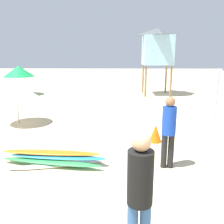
% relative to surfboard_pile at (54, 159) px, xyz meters
% --- Properties ---
extents(surfboard_pile, '(2.65, 0.78, 0.32)m').
position_rel_surfboard_pile_xyz_m(surfboard_pile, '(0.00, 0.00, 0.00)').
color(surfboard_pile, white).
rests_on(surfboard_pile, ground).
extents(lifeguard_near_left, '(0.32, 0.32, 1.80)m').
position_rel_surfboard_pile_xyz_m(lifeguard_near_left, '(1.81, -2.81, 0.87)').
color(lifeguard_near_left, '#33598C').
rests_on(lifeguard_near_left, ground).
extents(lifeguard_near_right, '(0.32, 0.32, 1.72)m').
position_rel_surfboard_pile_xyz_m(lifeguard_near_right, '(2.74, -0.07, 0.82)').
color(lifeguard_near_right, black).
rests_on(lifeguard_near_right, ground).
extents(lifeguard_tower, '(1.98, 1.98, 4.18)m').
position_rel_surfboard_pile_xyz_m(lifeguard_tower, '(4.12, 10.43, 2.90)').
color(lifeguard_tower, olive).
rests_on(lifeguard_tower, ground).
extents(beach_umbrella_left, '(1.62, 1.62, 1.61)m').
position_rel_surfboard_pile_xyz_m(beach_umbrella_left, '(-2.23, 3.51, 1.15)').
color(beach_umbrella_left, beige).
rests_on(beach_umbrella_left, ground).
extents(beach_umbrella_mid, '(1.95, 1.95, 1.88)m').
position_rel_surfboard_pile_xyz_m(beach_umbrella_mid, '(-4.71, 10.14, 1.37)').
color(beach_umbrella_mid, beige).
rests_on(beach_umbrella_mid, ground).
extents(traffic_cone_near, '(0.38, 0.38, 0.55)m').
position_rel_surfboard_pile_xyz_m(traffic_cone_near, '(2.73, 1.67, 0.10)').
color(traffic_cone_near, orange).
rests_on(traffic_cone_near, ground).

